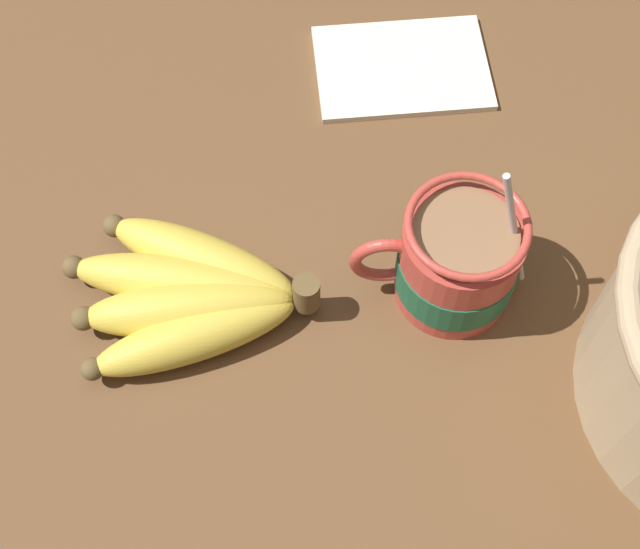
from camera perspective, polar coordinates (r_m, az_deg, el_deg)
name	(u,v)px	position (r cm, az deg, el deg)	size (l,w,h in cm)	color
table	(368,298)	(68.93, 3.09, -1.54)	(122.98, 122.98, 2.79)	brown
coffee_mug	(456,261)	(64.77, 8.70, 0.89)	(13.21, 8.83, 15.02)	#B23D33
banana_bunch	(191,295)	(65.88, -8.26, -1.31)	(19.18, 15.22, 4.39)	brown
napkin	(402,68)	(79.87, 5.27, 13.03)	(15.56, 11.39, 0.60)	beige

